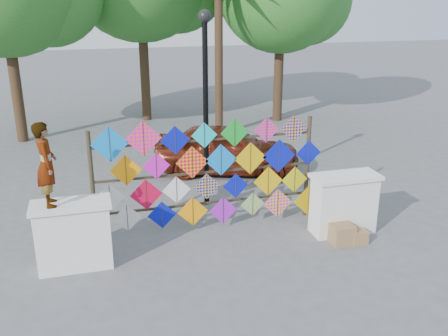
{
  "coord_description": "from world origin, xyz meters",
  "views": [
    {
      "loc": [
        -2.24,
        -8.73,
        4.75
      ],
      "look_at": [
        0.34,
        0.6,
        1.38
      ],
      "focal_mm": 40.0,
      "sensor_mm": 36.0,
      "label": 1
    }
  ],
  "objects_px": {
    "sedan": "(227,149)",
    "kite_rack": "(211,174)",
    "vendor_woman": "(46,164)",
    "lamppost": "(206,93)"
  },
  "relations": [
    {
      "from": "sedan",
      "to": "kite_rack",
      "type": "bearing_deg",
      "value": 178.44
    },
    {
      "from": "kite_rack",
      "to": "vendor_woman",
      "type": "bearing_deg",
      "value": -163.28
    },
    {
      "from": "lamppost",
      "to": "kite_rack",
      "type": "bearing_deg",
      "value": -99.6
    },
    {
      "from": "kite_rack",
      "to": "sedan",
      "type": "height_order",
      "value": "kite_rack"
    },
    {
      "from": "kite_rack",
      "to": "sedan",
      "type": "bearing_deg",
      "value": 68.9
    },
    {
      "from": "kite_rack",
      "to": "sedan",
      "type": "relative_size",
      "value": 1.25
    },
    {
      "from": "vendor_woman",
      "to": "lamppost",
      "type": "relative_size",
      "value": 0.33
    },
    {
      "from": "kite_rack",
      "to": "vendor_woman",
      "type": "distance_m",
      "value": 3.34
    },
    {
      "from": "vendor_woman",
      "to": "sedan",
      "type": "relative_size",
      "value": 0.37
    },
    {
      "from": "kite_rack",
      "to": "vendor_woman",
      "type": "xyz_separation_m",
      "value": [
        -3.1,
        -0.93,
        0.8
      ]
    }
  ]
}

